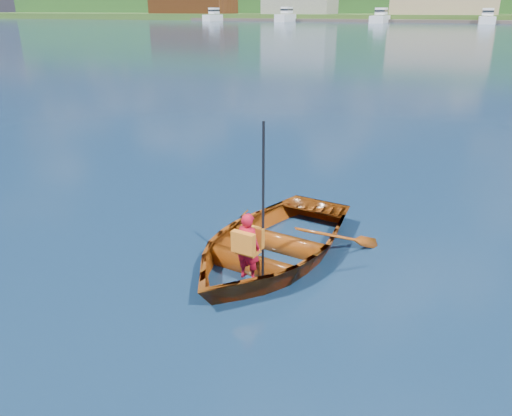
# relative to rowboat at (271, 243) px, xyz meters

# --- Properties ---
(ground) EXTENTS (600.00, 600.00, 0.00)m
(ground) POSITION_rel_rowboat_xyz_m (-0.01, -0.55, -0.24)
(ground) COLOR #0D1E40
(ground) RESTS_ON ground
(rowboat) EXTENTS (3.30, 4.19, 0.79)m
(rowboat) POSITION_rel_rowboat_xyz_m (0.00, 0.00, 0.00)
(rowboat) COLOR brown
(rowboat) RESTS_ON ground
(child_paddler) EXTENTS (0.39, 0.38, 2.22)m
(child_paddler) POSITION_rel_rowboat_xyz_m (0.00, -0.91, 0.38)
(child_paddler) COLOR red
(child_paddler) RESTS_ON ground
(dock) EXTENTS (159.97, 12.95, 0.80)m
(dock) POSITION_rel_rowboat_xyz_m (-11.77, 147.45, 0.16)
(dock) COLOR #51453E
(dock) RESTS_ON ground
(marina_yachts) EXTENTS (141.50, 13.83, 4.39)m
(marina_yachts) POSITION_rel_rowboat_xyz_m (-2.56, 142.77, 1.15)
(marina_yachts) COLOR white
(marina_yachts) RESTS_ON ground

